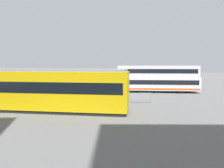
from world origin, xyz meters
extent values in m
plane|color=slate|center=(0.00, 0.00, 0.00)|extent=(160.00, 160.00, 0.00)
cube|color=silver|center=(-5.85, -2.25, 1.29)|extent=(11.80, 3.63, 1.88)
cube|color=silver|center=(-5.85, -2.25, 2.99)|extent=(11.44, 3.50, 1.52)
cube|color=black|center=(-5.85, -2.25, 1.51)|extent=(11.22, 3.61, 0.64)
cube|color=black|center=(-5.85, -2.25, 3.06)|extent=(10.87, 3.47, 0.60)
cube|color=#D85919|center=(-5.85, -2.25, 0.60)|extent=(11.57, 3.65, 0.24)
cube|color=#B2B2B7|center=(-5.85, -2.25, 3.80)|extent=(11.44, 3.50, 0.10)
cylinder|color=black|center=(-2.27, -2.60, 0.50)|extent=(1.23, 2.56, 1.00)
cylinder|color=black|center=(-9.03, -1.94, 0.50)|extent=(1.23, 2.56, 1.00)
cube|color=#E5B70C|center=(6.87, 10.12, 1.83)|extent=(15.47, 4.86, 3.16)
cube|color=black|center=(6.87, 10.12, 2.14)|extent=(14.87, 4.80, 0.90)
cube|color=gray|center=(6.87, 10.12, 3.51)|extent=(15.14, 4.61, 0.20)
cube|color=black|center=(6.87, 10.12, 0.12)|extent=(15.15, 4.69, 0.25)
cylinder|color=#33384C|center=(4.50, 4.04, 0.39)|extent=(0.14, 0.14, 0.77)
cylinder|color=#33384C|center=(4.72, 4.08, 0.39)|extent=(0.14, 0.14, 0.77)
cylinder|color=#335938|center=(4.61, 4.06, 1.07)|extent=(0.38, 0.38, 0.60)
sphere|color=tan|center=(4.61, 4.06, 1.47)|extent=(0.21, 0.21, 0.21)
cylinder|color=black|center=(1.27, 7.37, 0.44)|extent=(0.14, 0.14, 0.88)
cylinder|color=black|center=(1.47, 7.28, 0.44)|extent=(0.14, 0.14, 0.88)
cylinder|color=#335938|center=(1.37, 7.33, 1.22)|extent=(0.43, 0.43, 0.68)
sphere|color=tan|center=(1.37, 7.33, 1.67)|extent=(0.24, 0.24, 0.24)
cube|color=gray|center=(0.96, 6.70, 1.05)|extent=(8.67, 0.32, 0.06)
cube|color=gray|center=(0.96, 6.70, 0.55)|extent=(8.67, 0.32, 0.06)
cylinder|color=gray|center=(-3.37, 6.57, 0.53)|extent=(0.07, 0.07, 1.05)
cylinder|color=gray|center=(0.96, 6.70, 0.53)|extent=(0.07, 0.07, 1.05)
cylinder|color=gray|center=(5.30, 6.83, 0.53)|extent=(0.07, 0.07, 1.05)
cylinder|color=slate|center=(6.67, 5.94, 1.12)|extent=(0.10, 0.10, 2.25)
cube|color=#1999D8|center=(6.68, 5.98, 1.87)|extent=(1.08, 0.34, 0.56)
camera|label=1|loc=(0.67, 28.26, 3.98)|focal=34.12mm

